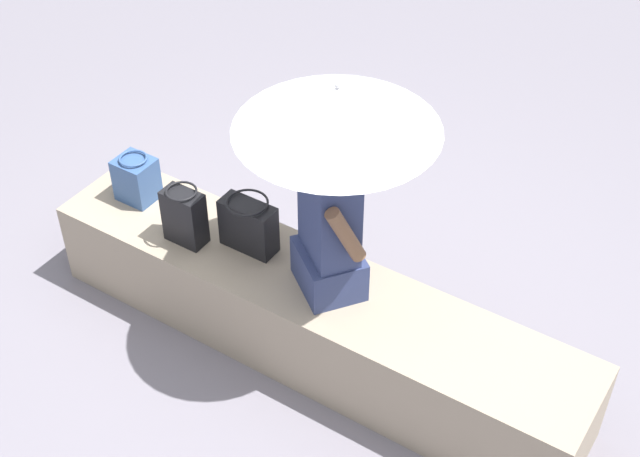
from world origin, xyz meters
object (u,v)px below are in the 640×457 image
(handbag_black, at_px, (136,179))
(shoulder_bag_spare, at_px, (248,225))
(tote_bag_canvas, at_px, (184,216))
(parasol, at_px, (337,109))
(person_seated, at_px, (329,224))

(handbag_black, xyz_separation_m, shoulder_bag_spare, (-0.75, 0.00, 0.02))
(tote_bag_canvas, bearing_deg, handbag_black, -16.64)
(shoulder_bag_spare, bearing_deg, tote_bag_canvas, 23.56)
(parasol, relative_size, shoulder_bag_spare, 3.78)
(tote_bag_canvas, bearing_deg, person_seated, -171.87)
(parasol, bearing_deg, tote_bag_canvas, 12.70)
(parasol, bearing_deg, handbag_black, 2.09)
(handbag_black, distance_m, tote_bag_canvas, 0.47)
(tote_bag_canvas, relative_size, shoulder_bag_spare, 1.10)
(person_seated, height_order, parasol, parasol)
(person_seated, distance_m, shoulder_bag_spare, 0.55)
(person_seated, height_order, shoulder_bag_spare, person_seated)
(person_seated, relative_size, parasol, 0.81)
(parasol, distance_m, handbag_black, 1.50)
(person_seated, relative_size, tote_bag_canvas, 2.78)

